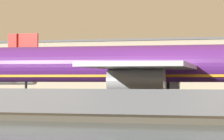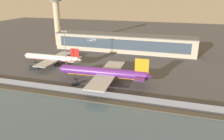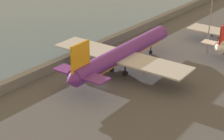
{
  "view_description": "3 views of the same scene",
  "coord_description": "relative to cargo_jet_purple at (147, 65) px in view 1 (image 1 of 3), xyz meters",
  "views": [
    {
      "loc": [
        0.85,
        -63.73,
        3.62
      ],
      "look_at": [
        -15.38,
        -1.6,
        4.65
      ],
      "focal_mm": 85.0,
      "sensor_mm": 36.0,
      "label": 1
    },
    {
      "loc": [
        20.81,
        -94.45,
        41.26
      ],
      "look_at": [
        -9.85,
        7.34,
        3.89
      ],
      "focal_mm": 35.0,
      "sensor_mm": 36.0,
      "label": 2
    },
    {
      "loc": [
        66.24,
        55.07,
        43.36
      ],
      "look_at": [
        -3.72,
        0.67,
        3.37
      ],
      "focal_mm": 60.0,
      "sensor_mm": 36.0,
      "label": 3
    }
  ],
  "objects": [
    {
      "name": "cargo_jet_purple",
      "position": [
        0.0,
        0.0,
        0.0
      ],
      "size": [
        47.52,
        40.75,
        13.64
      ],
      "color": "#602889",
      "rests_on": "ground"
    },
    {
      "name": "baggage_tug",
      "position": [
        -12.54,
        -6.51,
        -4.4
      ],
      "size": [
        3.24,
        3.5,
        1.8
      ],
      "color": "#1E2328",
      "rests_on": "ground"
    },
    {
      "name": "terminal_building",
      "position": [
        -6.16,
        62.83,
        1.18
      ],
      "size": [
        104.6,
        15.87,
        12.74
      ],
      "color": "#BCB299",
      "rests_on": "ground"
    }
  ]
}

